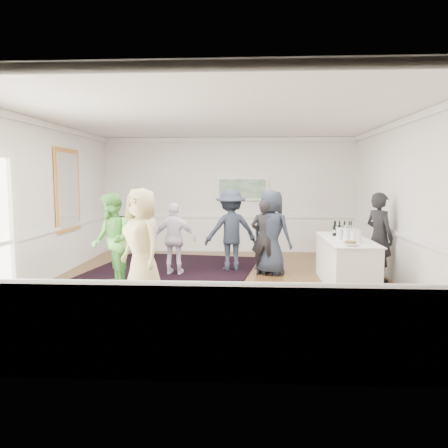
# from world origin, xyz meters

# --- Properties ---
(floor) EXTENTS (8.00, 8.00, 0.00)m
(floor) POSITION_xyz_m (0.00, 0.00, 0.00)
(floor) COLOR brown
(floor) RESTS_ON ground
(ceiling) EXTENTS (7.00, 8.00, 0.02)m
(ceiling) POSITION_xyz_m (0.00, 0.00, 3.20)
(ceiling) COLOR white
(ceiling) RESTS_ON wall_back
(wall_left) EXTENTS (0.02, 8.00, 3.20)m
(wall_left) POSITION_xyz_m (-3.50, 0.00, 1.60)
(wall_left) COLOR white
(wall_left) RESTS_ON floor
(wall_right) EXTENTS (0.02, 8.00, 3.20)m
(wall_right) POSITION_xyz_m (3.50, 0.00, 1.60)
(wall_right) COLOR white
(wall_right) RESTS_ON floor
(wall_back) EXTENTS (7.00, 0.02, 3.20)m
(wall_back) POSITION_xyz_m (0.00, 4.00, 1.60)
(wall_back) COLOR white
(wall_back) RESTS_ON floor
(wall_front) EXTENTS (7.00, 0.02, 3.20)m
(wall_front) POSITION_xyz_m (0.00, -4.00, 1.60)
(wall_front) COLOR white
(wall_front) RESTS_ON floor
(wainscoting) EXTENTS (7.00, 8.00, 1.00)m
(wainscoting) POSITION_xyz_m (0.00, 0.00, 0.50)
(wainscoting) COLOR white
(wainscoting) RESTS_ON floor
(mirror) EXTENTS (0.05, 1.25, 1.85)m
(mirror) POSITION_xyz_m (-3.45, 1.30, 1.80)
(mirror) COLOR #F19F46
(mirror) RESTS_ON wall_left
(landscape_painting) EXTENTS (1.44, 0.06, 0.66)m
(landscape_painting) POSITION_xyz_m (0.40, 3.95, 1.78)
(landscape_painting) COLOR white
(landscape_painting) RESTS_ON wall_back
(area_rug) EXTENTS (4.15, 5.08, 0.02)m
(area_rug) POSITION_xyz_m (-1.21, 0.98, 0.01)
(area_rug) COLOR black
(area_rug) RESTS_ON floor
(serving_table) EXTENTS (0.86, 2.25, 0.91)m
(serving_table) POSITION_xyz_m (2.45, 0.19, 0.46)
(serving_table) COLOR white
(serving_table) RESTS_ON floor
(bartender) EXTENTS (0.69, 0.78, 1.79)m
(bartender) POSITION_xyz_m (3.20, 0.62, 0.90)
(bartender) COLOR black
(bartender) RESTS_ON floor
(guest_tan) EXTENTS (1.09, 1.08, 1.90)m
(guest_tan) POSITION_xyz_m (-1.24, -0.96, 0.95)
(guest_tan) COLOR tan
(guest_tan) RESTS_ON floor
(guest_green) EXTENTS (1.03, 1.10, 1.81)m
(guest_green) POSITION_xyz_m (-1.99, -0.28, 0.90)
(guest_green) COLOR #51AC45
(guest_green) RESTS_ON floor
(guest_lilac) EXTENTS (0.93, 0.44, 1.55)m
(guest_lilac) POSITION_xyz_m (-1.00, 0.95, 0.77)
(guest_lilac) COLOR white
(guest_lilac) RESTS_ON floor
(guest_dark_a) EXTENTS (1.32, 0.98, 1.82)m
(guest_dark_a) POSITION_xyz_m (0.18, 1.47, 0.91)
(guest_dark_a) COLOR #212937
(guest_dark_a) RESTS_ON floor
(guest_dark_b) EXTENTS (0.66, 0.50, 1.62)m
(guest_dark_b) POSITION_xyz_m (0.92, 1.04, 0.81)
(guest_dark_b) COLOR black
(guest_dark_b) RESTS_ON floor
(guest_navy) EXTENTS (1.06, 0.95, 1.82)m
(guest_navy) POSITION_xyz_m (1.06, 1.11, 0.91)
(guest_navy) COLOR #212937
(guest_navy) RESTS_ON floor
(wine_bottles) EXTENTS (0.42, 0.27, 0.31)m
(wine_bottles) POSITION_xyz_m (2.48, 0.69, 1.06)
(wine_bottles) COLOR black
(wine_bottles) RESTS_ON serving_table
(juice_pitchers) EXTENTS (0.38, 0.62, 0.24)m
(juice_pitchers) POSITION_xyz_m (2.45, -0.18, 1.03)
(juice_pitchers) COLOR #66B440
(juice_pitchers) RESTS_ON serving_table
(ice_bucket) EXTENTS (0.26, 0.26, 0.25)m
(ice_bucket) POSITION_xyz_m (2.51, 0.35, 1.02)
(ice_bucket) COLOR silver
(ice_bucket) RESTS_ON serving_table
(nut_bowl) EXTENTS (0.29, 0.29, 0.08)m
(nut_bowl) POSITION_xyz_m (2.33, -0.69, 0.95)
(nut_bowl) COLOR white
(nut_bowl) RESTS_ON serving_table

